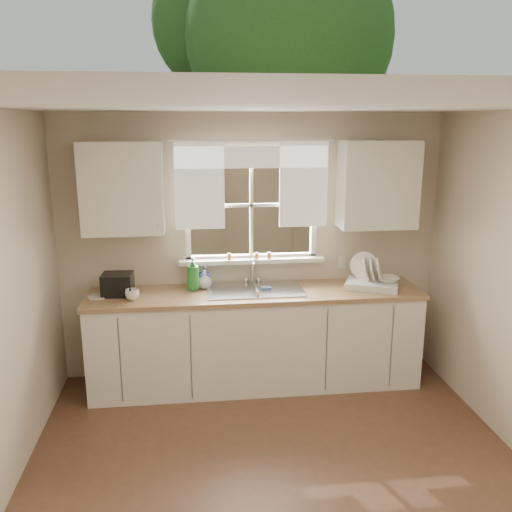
{
  "coord_description": "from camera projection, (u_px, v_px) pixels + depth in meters",
  "views": [
    {
      "loc": [
        -0.56,
        -2.99,
        2.42
      ],
      "look_at": [
        0.0,
        1.65,
        1.25
      ],
      "focal_mm": 38.0,
      "sensor_mm": 36.0,
      "label": 1
    }
  ],
  "objects": [
    {
      "name": "ground",
      "position": [
        286.0,
        502.0,
        3.53
      ],
      "size": [
        4.0,
        4.0,
        0.0
      ],
      "primitive_type": "plane",
      "color": "brown",
      "rests_on": "ground"
    },
    {
      "name": "soap_bottle_b",
      "position": [
        204.0,
        276.0,
        5.03
      ],
      "size": [
        0.11,
        0.11,
        0.21
      ],
      "primitive_type": "imported",
      "rotation": [
        0.0,
        0.0,
        0.23
      ],
      "color": "blue",
      "rests_on": "countertop"
    },
    {
      "name": "upper_cabinet_right",
      "position": [
        378.0,
        185.0,
        4.97
      ],
      "size": [
        0.7,
        0.33,
        0.8
      ],
      "primitive_type": "cube",
      "color": "white",
      "rests_on": "room_walls"
    },
    {
      "name": "bowl",
      "position": [
        388.0,
        279.0,
        5.0
      ],
      "size": [
        0.21,
        0.21,
        0.05
      ],
      "primitive_type": "imported",
      "rotation": [
        0.0,
        0.0,
        0.07
      ],
      "color": "silver",
      "rests_on": "dish_rack"
    },
    {
      "name": "base_cabinets",
      "position": [
        256.0,
        340.0,
        5.05
      ],
      "size": [
        3.0,
        0.62,
        0.87
      ],
      "primitive_type": "cube",
      "color": "white",
      "rests_on": "ground"
    },
    {
      "name": "dish_rack",
      "position": [
        372.0,
        281.0,
        5.04
      ],
      "size": [
        0.57,
        0.51,
        0.31
      ],
      "color": "silver",
      "rests_on": "countertop"
    },
    {
      "name": "ceiling",
      "position": [
        292.0,
        105.0,
        2.93
      ],
      "size": [
        3.6,
        4.0,
        0.02
      ],
      "primitive_type": "cube",
      "color": "silver",
      "rests_on": "room_walls"
    },
    {
      "name": "sink",
      "position": [
        255.0,
        298.0,
        4.98
      ],
      "size": [
        0.88,
        0.52,
        0.4
      ],
      "color": "#B7B7BC",
      "rests_on": "countertop"
    },
    {
      "name": "countertop",
      "position": [
        256.0,
        293.0,
        4.94
      ],
      "size": [
        3.04,
        0.65,
        0.04
      ],
      "primitive_type": "cube",
      "color": "#9D784E",
      "rests_on": "base_cabinets"
    },
    {
      "name": "room_walls",
      "position": [
        291.0,
        329.0,
        3.17
      ],
      "size": [
        3.62,
        4.02,
        2.5
      ],
      "color": "beige",
      "rests_on": "ground"
    },
    {
      "name": "sill_jars",
      "position": [
        252.0,
        256.0,
        5.11
      ],
      "size": [
        0.42,
        0.04,
        0.06
      ],
      "color": "brown",
      "rests_on": "window"
    },
    {
      "name": "soap_bottle_a",
      "position": [
        193.0,
        274.0,
        4.94
      ],
      "size": [
        0.15,
        0.15,
        0.31
      ],
      "primitive_type": "imported",
      "rotation": [
        0.0,
        0.0,
        0.27
      ],
      "color": "#287C31",
      "rests_on": "countertop"
    },
    {
      "name": "upper_cabinet_left",
      "position": [
        123.0,
        188.0,
        4.71
      ],
      "size": [
        0.7,
        0.33,
        0.8
      ],
      "primitive_type": "cube",
      "color": "white",
      "rests_on": "room_walls"
    },
    {
      "name": "curtains",
      "position": [
        252.0,
        176.0,
        4.94
      ],
      "size": [
        1.5,
        0.03,
        0.81
      ],
      "color": "white",
      "rests_on": "room_walls"
    },
    {
      "name": "black_appliance",
      "position": [
        118.0,
        284.0,
        4.82
      ],
      "size": [
        0.28,
        0.24,
        0.19
      ],
      "primitive_type": "cube",
      "rotation": [
        0.0,
        0.0,
        -0.05
      ],
      "color": "black",
      "rests_on": "countertop"
    },
    {
      "name": "wall_outlet",
      "position": [
        341.0,
        262.0,
        5.28
      ],
      "size": [
        0.08,
        0.01,
        0.12
      ],
      "primitive_type": "cube",
      "color": "beige",
      "rests_on": "room_walls"
    },
    {
      "name": "window",
      "position": [
        252.0,
        223.0,
        5.1
      ],
      "size": [
        1.38,
        0.16,
        1.06
      ],
      "color": "white",
      "rests_on": "room_walls"
    },
    {
      "name": "cup",
      "position": [
        132.0,
        295.0,
        4.69
      ],
      "size": [
        0.14,
        0.14,
        0.1
      ],
      "primitive_type": "imported",
      "rotation": [
        0.0,
        0.0,
        -0.17
      ],
      "color": "white",
      "rests_on": "countertop"
    },
    {
      "name": "soap_bottle_c",
      "position": [
        204.0,
        279.0,
        5.0
      ],
      "size": [
        0.17,
        0.17,
        0.17
      ],
      "primitive_type": "imported",
      "rotation": [
        0.0,
        0.0,
        0.36
      ],
      "color": "beige",
      "rests_on": "countertop"
    },
    {
      "name": "backyard",
      "position": [
        245.0,
        68.0,
        10.87
      ],
      "size": [
        20.0,
        10.0,
        6.13
      ],
      "color": "#335421",
      "rests_on": "ground"
    },
    {
      "name": "saucer",
      "position": [
        98.0,
        296.0,
        4.77
      ],
      "size": [
        0.18,
        0.18,
        0.01
      ],
      "primitive_type": "cylinder",
      "color": "silver",
      "rests_on": "countertop"
    }
  ]
}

